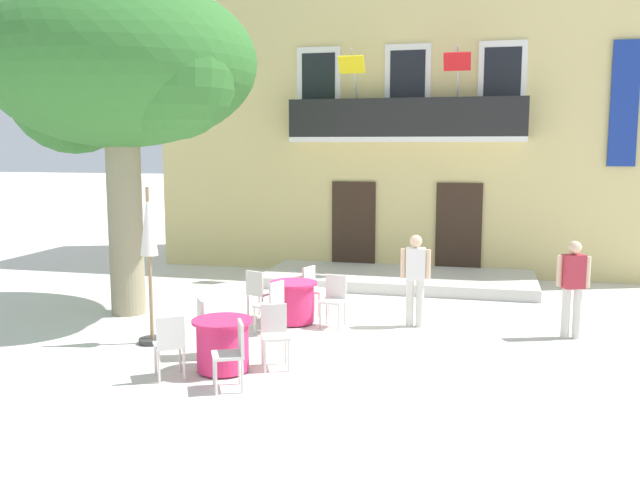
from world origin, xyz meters
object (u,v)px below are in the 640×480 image
(cafe_table_near_tree, at_px, (223,345))
(pedestrian_near_entrance, at_px, (573,284))
(cafe_table_middle, at_px, (294,302))
(cafe_chair_middle_1, at_px, (258,291))
(cafe_chair_near_tree_0, at_px, (233,350))
(cafe_chair_near_tree_3, at_px, (170,342))
(cafe_chair_middle_2, at_px, (272,303))
(cafe_umbrella, at_px, (149,242))
(cafe_chair_near_tree_1, at_px, (275,331))
(cafe_chair_middle_3, at_px, (334,297))
(cafe_chair_middle_0, at_px, (313,287))
(cafe_chair_near_tree_2, at_px, (208,323))
(plane_tree, at_px, (117,71))
(pedestrian_mid_plaza, at_px, (415,275))

(cafe_table_near_tree, distance_m, pedestrian_near_entrance, 5.85)
(cafe_table_middle, height_order, cafe_chair_middle_1, cafe_chair_middle_1)
(cafe_chair_middle_1, bearing_deg, pedestrian_near_entrance, -0.09)
(cafe_chair_near_tree_0, relative_size, pedestrian_near_entrance, 0.55)
(cafe_chair_near_tree_3, relative_size, cafe_chair_middle_1, 1.00)
(cafe_chair_middle_2, relative_size, pedestrian_near_entrance, 0.55)
(cafe_chair_near_tree_0, bearing_deg, cafe_umbrella, 140.61)
(cafe_chair_near_tree_1, height_order, cafe_chair_middle_3, same)
(cafe_chair_middle_3, bearing_deg, cafe_chair_middle_0, 127.13)
(cafe_chair_middle_3, bearing_deg, cafe_chair_near_tree_3, -115.70)
(cafe_table_near_tree, height_order, cafe_umbrella, cafe_umbrella)
(cafe_chair_near_tree_1, bearing_deg, cafe_chair_near_tree_3, -144.97)
(cafe_chair_near_tree_0, bearing_deg, cafe_chair_middle_1, 103.81)
(cafe_chair_near_tree_3, height_order, cafe_chair_middle_3, same)
(cafe_chair_middle_1, bearing_deg, cafe_chair_middle_3, -7.49)
(cafe_chair_middle_3, bearing_deg, pedestrian_near_entrance, 2.67)
(pedestrian_near_entrance, bearing_deg, cafe_chair_middle_2, -169.71)
(cafe_chair_near_tree_1, distance_m, cafe_chair_near_tree_2, 1.15)
(cafe_chair_middle_3, bearing_deg, cafe_chair_near_tree_2, -123.86)
(cafe_chair_middle_0, xyz_separation_m, cafe_chair_middle_2, (-0.36, -1.46, 0.00))
(cafe_table_near_tree, distance_m, cafe_chair_middle_1, 3.02)
(cafe_table_near_tree, height_order, cafe_chair_near_tree_2, cafe_chair_near_tree_2)
(cafe_umbrella, bearing_deg, cafe_chair_middle_1, 58.98)
(pedestrian_near_entrance, bearing_deg, cafe_chair_near_tree_1, -149.19)
(plane_tree, bearing_deg, cafe_chair_middle_0, 11.45)
(cafe_table_near_tree, height_order, pedestrian_near_entrance, pedestrian_near_entrance)
(cafe_chair_near_tree_1, bearing_deg, cafe_chair_middle_3, 81.83)
(cafe_chair_near_tree_3, distance_m, cafe_chair_middle_2, 2.64)
(cafe_chair_near_tree_1, height_order, cafe_chair_near_tree_3, same)
(cafe_chair_near_tree_0, height_order, cafe_chair_near_tree_3, same)
(cafe_chair_near_tree_1, xyz_separation_m, cafe_chair_middle_2, (-0.58, 1.70, 0.00))
(plane_tree, relative_size, cafe_table_middle, 7.18)
(cafe_table_near_tree, relative_size, cafe_chair_middle_0, 0.95)
(cafe_table_near_tree, relative_size, pedestrian_mid_plaza, 0.53)
(cafe_table_middle, distance_m, cafe_chair_middle_1, 0.77)
(cafe_table_near_tree, bearing_deg, cafe_chair_middle_3, 70.23)
(cafe_chair_middle_0, bearing_deg, pedestrian_mid_plaza, -12.62)
(plane_tree, bearing_deg, cafe_chair_near_tree_0, -44.51)
(cafe_chair_middle_1, relative_size, cafe_umbrella, 0.36)
(cafe_chair_middle_0, relative_size, pedestrian_mid_plaza, 0.55)
(pedestrian_mid_plaza, bearing_deg, cafe_table_middle, -172.31)
(cafe_chair_near_tree_1, xyz_separation_m, cafe_table_middle, (-0.41, 2.43, -0.14))
(cafe_chair_near_tree_2, distance_m, cafe_umbrella, 1.70)
(cafe_chair_near_tree_0, relative_size, cafe_chair_near_tree_3, 1.00)
(cafe_table_near_tree, xyz_separation_m, cafe_chair_near_tree_1, (0.65, 0.37, 0.14))
(cafe_umbrella, bearing_deg, cafe_chair_middle_3, 33.26)
(cafe_chair_middle_0, distance_m, cafe_umbrella, 3.44)
(cafe_chair_middle_2, distance_m, cafe_chair_middle_3, 1.17)
(cafe_chair_near_tree_1, xyz_separation_m, cafe_chair_middle_3, (0.35, 2.41, 0.00))
(cafe_chair_middle_3, bearing_deg, cafe_table_middle, 178.33)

